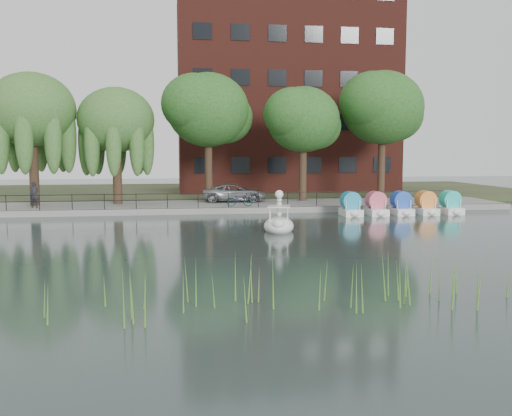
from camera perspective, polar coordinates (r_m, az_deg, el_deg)
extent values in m
plane|color=#394B48|center=(24.80, 0.19, -3.95)|extent=(120.00, 120.00, 0.00)
cube|color=gray|center=(40.53, -3.14, 0.17)|extent=(40.00, 6.00, 0.40)
cube|color=gray|center=(37.61, -2.74, -0.28)|extent=(40.00, 0.25, 0.40)
cube|color=#47512D|center=(54.44, -4.47, 1.60)|extent=(60.00, 22.00, 0.36)
cylinder|color=black|center=(37.70, -2.78, 1.49)|extent=(32.00, 0.04, 0.04)
cylinder|color=black|center=(37.73, -2.77, 0.89)|extent=(32.00, 0.04, 0.04)
cylinder|color=black|center=(37.74, -2.77, 0.81)|extent=(0.05, 0.05, 1.00)
cube|color=#4C1E16|center=(55.43, 2.84, 11.19)|extent=(20.00, 10.00, 18.00)
cylinder|color=#473323|center=(41.78, -21.31, 3.11)|extent=(0.60, 0.60, 4.20)
ellipsoid|color=#58883E|center=(41.83, -21.54, 9.15)|extent=(5.88, 5.88, 5.00)
cylinder|color=#473323|center=(41.40, -13.70, 3.04)|extent=(0.60, 0.60, 3.80)
ellipsoid|color=#58883E|center=(41.40, -13.83, 8.57)|extent=(5.32, 5.32, 4.52)
cylinder|color=#473323|center=(42.28, -4.76, 3.72)|extent=(0.60, 0.60, 4.50)
ellipsoid|color=#3B772D|center=(42.34, -4.81, 9.75)|extent=(6.00, 6.00, 5.10)
cylinder|color=#473323|center=(42.80, 4.70, 3.45)|extent=(0.60, 0.60, 4.05)
ellipsoid|color=#3B772D|center=(42.81, 4.74, 8.81)|extent=(5.40, 5.40, 4.59)
cylinder|color=#473323|center=(45.63, 12.42, 3.91)|extent=(0.60, 0.60, 4.72)
ellipsoid|color=#3B772D|center=(45.71, 12.55, 9.77)|extent=(6.30, 6.30, 5.36)
imported|color=gray|center=(41.81, -2.14, 1.65)|extent=(2.82, 5.51, 1.49)
imported|color=gray|center=(38.47, -1.65, 0.91)|extent=(0.62, 1.73, 1.00)
imported|color=black|center=(40.10, -21.30, 1.42)|extent=(0.80, 0.62, 1.98)
ellipsoid|color=white|center=(29.60, 2.30, -1.81)|extent=(2.01, 2.72, 0.55)
cube|color=white|center=(29.47, 2.29, -1.31)|extent=(1.20, 1.27, 0.27)
cube|color=white|center=(29.43, 2.30, 0.16)|extent=(1.36, 1.43, 0.05)
ellipsoid|color=white|center=(28.53, 2.26, -1.64)|extent=(0.65, 0.55, 0.51)
sphere|color=white|center=(30.24, 2.34, 1.39)|extent=(0.44, 0.44, 0.44)
cone|color=black|center=(30.54, 2.34, 1.38)|extent=(0.23, 0.27, 0.18)
cylinder|color=yellow|center=(30.41, 2.34, 1.38)|extent=(0.25, 0.14, 0.24)
cube|color=white|center=(37.02, 9.46, -0.42)|extent=(1.15, 1.70, 0.44)
cylinder|color=teal|center=(37.04, 9.43, 0.72)|extent=(0.90, 1.20, 0.90)
cube|color=white|center=(37.57, 11.93, -0.37)|extent=(1.15, 1.70, 0.44)
cylinder|color=#DC556F|center=(37.59, 11.90, 0.75)|extent=(0.90, 1.20, 0.90)
cube|color=white|center=(38.19, 14.33, -0.33)|extent=(1.15, 1.70, 0.44)
cylinder|color=blue|center=(38.21, 14.30, 0.78)|extent=(0.90, 1.20, 0.90)
cube|color=white|center=(38.87, 16.64, -0.29)|extent=(1.15, 1.70, 0.44)
cylinder|color=orange|center=(38.89, 16.61, 0.80)|extent=(0.90, 1.20, 0.90)
cube|color=white|center=(39.62, 18.87, -0.24)|extent=(1.15, 1.70, 0.44)
cylinder|color=#23C1B5|center=(39.64, 18.84, 0.82)|extent=(0.90, 1.20, 0.90)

